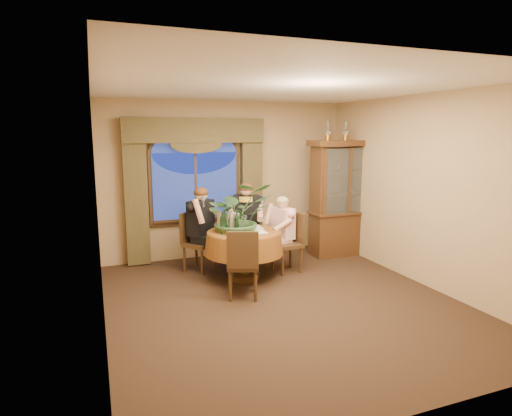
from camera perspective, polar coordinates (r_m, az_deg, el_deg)
name	(u,v)px	position (r m, az deg, el deg)	size (l,w,h in m)	color
floor	(283,302)	(5.88, 3.60, -12.41)	(5.00, 5.00, 0.00)	black
wall_back	(227,180)	(7.82, -3.88, 3.81)	(4.50, 4.50, 0.00)	#9A7D57
wall_right	(424,191)	(6.75, 21.44, 2.16)	(5.00, 5.00, 0.00)	#9A7D57
ceiling	(285,86)	(5.47, 3.93, 15.87)	(5.00, 5.00, 0.00)	white
window	(196,187)	(7.62, -8.04, 2.81)	(1.62, 0.10, 1.32)	navy
arched_transom	(195,142)	(7.56, -8.18, 8.68)	(1.60, 0.06, 0.44)	navy
drapery_left	(136,197)	(7.42, -15.70, 1.42)	(0.38, 0.14, 2.32)	#3E361C
drapery_right	(251,191)	(7.87, -0.61, 2.26)	(0.38, 0.14, 2.32)	#3E361C
swag_valance	(195,130)	(7.48, -8.08, 10.21)	(2.45, 0.16, 0.42)	#3E361C
dining_table	(244,255)	(6.66, -1.62, -6.26)	(1.21, 1.21, 0.75)	maroon
china_cabinet	(343,198)	(8.02, 11.57, 1.29)	(1.31, 0.52, 2.11)	#391F0F
oil_lamp_left	(328,131)	(7.75, 9.57, 10.15)	(0.11, 0.11, 0.34)	#A5722D
oil_lamp_center	(346,131)	(7.94, 11.88, 10.07)	(0.11, 0.11, 0.34)	#A5722D
oil_lamp_right	(363,131)	(8.14, 14.08, 9.97)	(0.11, 0.11, 0.34)	#A5722D
chair_right	(287,243)	(6.97, 4.14, -4.66)	(0.42, 0.42, 0.96)	black
chair_back_right	(248,236)	(7.43, -1.10, -3.70)	(0.42, 0.42, 0.96)	black
chair_back	(199,242)	(7.05, -7.65, -4.54)	(0.42, 0.42, 0.96)	black
chair_front_left	(243,263)	(5.89, -1.74, -7.38)	(0.42, 0.42, 0.96)	black
person_pink	(283,233)	(7.06, 3.60, -3.33)	(0.44, 0.40, 1.23)	beige
person_back	(201,229)	(7.04, -7.36, -2.79)	(0.50, 0.45, 1.39)	black
person_scarf	(246,223)	(7.36, -1.30, -2.03)	(0.51, 0.46, 1.41)	black
stoneware_vase	(236,222)	(6.59, -2.72, -1.85)	(0.15, 0.15, 0.27)	#9C7C68
centerpiece_plant	(238,189)	(6.52, -2.43, 2.49)	(1.01, 1.12, 0.88)	#335932
olive_bowl	(247,230)	(6.55, -1.23, -2.91)	(0.17, 0.17, 0.05)	#525D32
cheese_platter	(240,236)	(6.21, -2.12, -3.76)	(0.36, 0.36, 0.02)	black
wine_bottle_0	(231,221)	(6.52, -3.32, -1.74)	(0.07, 0.07, 0.33)	tan
wine_bottle_1	(219,222)	(6.49, -4.89, -1.81)	(0.07, 0.07, 0.33)	tan
wine_bottle_2	(224,222)	(6.42, -4.34, -1.93)	(0.07, 0.07, 0.33)	black
wine_bottle_3	(237,222)	(6.46, -2.57, -1.85)	(0.07, 0.07, 0.33)	black
wine_bottle_4	(222,223)	(6.38, -4.50, -2.01)	(0.07, 0.07, 0.33)	black
wine_bottle_5	(224,220)	(6.62, -4.24, -1.58)	(0.07, 0.07, 0.33)	black
tasting_paper_0	(259,232)	(6.52, 0.38, -3.17)	(0.21, 0.30, 0.00)	white
tasting_paper_1	(255,227)	(6.83, -0.10, -2.57)	(0.21, 0.30, 0.00)	white
tasting_paper_2	(245,236)	(6.27, -1.46, -3.71)	(0.21, 0.30, 0.00)	white
wine_glass_person_pink	(264,222)	(6.78, 1.11, -1.92)	(0.07, 0.07, 0.18)	silver
wine_glass_person_back	(222,223)	(6.76, -4.50, -1.98)	(0.07, 0.07, 0.18)	silver
wine_glass_person_scarf	(245,220)	(6.93, -1.46, -1.65)	(0.07, 0.07, 0.18)	silver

